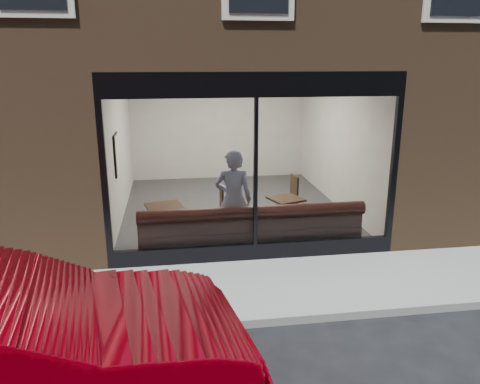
{
  "coord_description": "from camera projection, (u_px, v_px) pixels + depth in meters",
  "views": [
    {
      "loc": [
        -1.37,
        -5.41,
        3.38
      ],
      "look_at": [
        -0.21,
        2.4,
        1.14
      ],
      "focal_mm": 35.0,
      "sensor_mm": 36.0,
      "label": 1
    }
  ],
  "objects": [
    {
      "name": "banquette",
      "position": [
        251.0,
        239.0,
        8.53
      ],
      "size": [
        4.0,
        0.55,
        0.45
      ],
      "primitive_type": "cube",
      "color": "#361413",
      "rests_on": "cafe_floor"
    },
    {
      "name": "cafe_floor",
      "position": [
        233.0,
        208.0,
        11.01
      ],
      "size": [
        6.0,
        6.0,
        0.0
      ],
      "primitive_type": "plane",
      "color": "#2D2D30",
      "rests_on": "ground"
    },
    {
      "name": "kerb_near",
      "position": [
        283.0,
        320.0,
        6.2
      ],
      "size": [
        40.0,
        0.1,
        0.12
      ],
      "primitive_type": "cube",
      "color": "gray",
      "rests_on": "ground"
    },
    {
      "name": "host_building_backfill",
      "position": [
        210.0,
        113.0,
        16.29
      ],
      "size": [
        5.0,
        6.0,
        3.2
      ],
      "primitive_type": "cube",
      "color": "brown",
      "rests_on": "ground"
    },
    {
      "name": "storefront_mullion",
      "position": [
        256.0,
        174.0,
        7.79
      ],
      "size": [
        0.06,
        0.1,
        2.5
      ],
      "primitive_type": "cube",
      "color": "black",
      "rests_on": "storefront_kick"
    },
    {
      "name": "cafe_table_left",
      "position": [
        164.0,
        207.0,
        8.7
      ],
      "size": [
        0.78,
        0.78,
        0.04
      ],
      "primitive_type": "cube",
      "rotation": [
        0.0,
        0.0,
        0.24
      ],
      "color": "#311F13",
      "rests_on": "cafe_floor"
    },
    {
      "name": "cafe_wall_left",
      "position": [
        120.0,
        144.0,
        10.23
      ],
      "size": [
        0.0,
        6.0,
        6.0
      ],
      "primitive_type": "plane",
      "rotation": [
        1.57,
        0.0,
        1.57
      ],
      "color": "beige",
      "rests_on": "ground"
    },
    {
      "name": "storefront_glass",
      "position": [
        256.0,
        174.0,
        7.76
      ],
      "size": [
        4.8,
        0.0,
        4.8
      ],
      "primitive_type": "plane",
      "rotation": [
        1.57,
        0.0,
        0.0
      ],
      "color": "white",
      "rests_on": "storefront_kick"
    },
    {
      "name": "host_building_pier_left",
      "position": [
        84.0,
        127.0,
        12.91
      ],
      "size": [
        2.5,
        12.0,
        3.2
      ],
      "primitive_type": "cube",
      "color": "brown",
      "rests_on": "ground"
    },
    {
      "name": "storefront_header",
      "position": [
        256.0,
        85.0,
        7.39
      ],
      "size": [
        5.0,
        0.1,
        0.4
      ],
      "primitive_type": "cube",
      "color": "black",
      "rests_on": "host_building_upper"
    },
    {
      "name": "cafe_wall_back",
      "position": [
        219.0,
        124.0,
        13.43
      ],
      "size": [
        5.0,
        0.0,
        5.0
      ],
      "primitive_type": "plane",
      "rotation": [
        1.57,
        0.0,
        0.0
      ],
      "color": "beige",
      "rests_on": "ground"
    },
    {
      "name": "wall_poster",
      "position": [
        117.0,
        155.0,
        9.36
      ],
      "size": [
        0.02,
        0.58,
        0.78
      ],
      "primitive_type": "cube",
      "color": "white",
      "rests_on": "cafe_wall_left"
    },
    {
      "name": "storefront_kick",
      "position": [
        255.0,
        251.0,
        8.17
      ],
      "size": [
        5.0,
        0.1,
        0.3
      ],
      "primitive_type": "cube",
      "color": "black",
      "rests_on": "ground"
    },
    {
      "name": "cafe_ceiling",
      "position": [
        232.0,
        69.0,
        10.15
      ],
      "size": [
        6.0,
        6.0,
        0.0
      ],
      "primitive_type": "plane",
      "rotation": [
        3.14,
        0.0,
        0.0
      ],
      "color": "white",
      "rests_on": "host_building_upper"
    },
    {
      "name": "cafe_wall_right",
      "position": [
        338.0,
        139.0,
        10.93
      ],
      "size": [
        0.0,
        6.0,
        6.0
      ],
      "primitive_type": "plane",
      "rotation": [
        1.57,
        0.0,
        -1.57
      ],
      "color": "beige",
      "rests_on": "ground"
    },
    {
      "name": "person",
      "position": [
        233.0,
        200.0,
        8.49
      ],
      "size": [
        0.74,
        0.56,
        1.86
      ],
      "primitive_type": "imported",
      "rotation": [
        0.0,
        0.0,
        2.97
      ],
      "color": "#93A4CB",
      "rests_on": "cafe_floor"
    },
    {
      "name": "sidewalk_near",
      "position": [
        267.0,
        287.0,
        7.21
      ],
      "size": [
        40.0,
        2.0,
        0.01
      ],
      "primitive_type": "cube",
      "color": "gray",
      "rests_on": "ground"
    },
    {
      "name": "ground",
      "position": [
        282.0,
        322.0,
        6.26
      ],
      "size": [
        120.0,
        120.0,
        0.0
      ],
      "primitive_type": "plane",
      "color": "black",
      "rests_on": "ground"
    },
    {
      "name": "cafe_chair_right",
      "position": [
        286.0,
        207.0,
        10.33
      ],
      "size": [
        0.45,
        0.45,
        0.04
      ],
      "primitive_type": "cube",
      "rotation": [
        0.0,
        0.0,
        3.27
      ],
      "color": "#311F13",
      "rests_on": "cafe_floor"
    },
    {
      "name": "cafe_chair_left",
      "position": [
        213.0,
        218.0,
        9.64
      ],
      "size": [
        0.43,
        0.43,
        0.04
      ],
      "primitive_type": "cube",
      "rotation": [
        0.0,
        0.0,
        3.15
      ],
      "color": "#311F13",
      "rests_on": "cafe_floor"
    },
    {
      "name": "host_building_pier_right",
      "position": [
        343.0,
        121.0,
        13.97
      ],
      "size": [
        2.5,
        12.0,
        3.2
      ],
      "primitive_type": "cube",
      "color": "brown",
      "rests_on": "ground"
    },
    {
      "name": "cafe_table_right",
      "position": [
        286.0,
        199.0,
        9.19
      ],
      "size": [
        0.75,
        0.75,
        0.04
      ],
      "primitive_type": "cube",
      "rotation": [
        0.0,
        0.0,
        0.35
      ],
      "color": "#311F13",
      "rests_on": "cafe_floor"
    }
  ]
}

